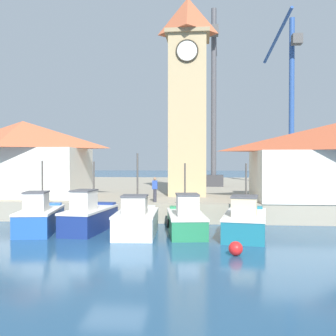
# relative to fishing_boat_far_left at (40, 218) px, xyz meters

# --- Properties ---
(ground_plane) EXTENTS (300.00, 300.00, 0.00)m
(ground_plane) POSITION_rel_fishing_boat_far_left_xyz_m (5.54, -5.47, -0.81)
(ground_plane) COLOR navy
(quay_wharf) EXTENTS (120.00, 40.00, 1.29)m
(quay_wharf) POSITION_rel_fishing_boat_far_left_xyz_m (5.54, 23.47, -0.16)
(quay_wharf) COLOR #9E937F
(quay_wharf) RESTS_ON ground
(fishing_boat_far_left) EXTENTS (2.60, 4.87, 4.00)m
(fishing_boat_far_left) POSITION_rel_fishing_boat_far_left_xyz_m (0.00, 0.00, 0.00)
(fishing_boat_far_left) COLOR #2356A8
(fishing_boat_far_left) RESTS_ON ground
(fishing_boat_left_outer) EXTENTS (2.30, 5.02, 3.94)m
(fishing_boat_left_outer) POSITION_rel_fishing_boat_far_left_xyz_m (2.70, 0.50, 0.01)
(fishing_boat_left_outer) COLOR navy
(fishing_boat_left_outer) RESTS_ON ground
(fishing_boat_left_inner) EXTENTS (2.35, 4.33, 4.40)m
(fishing_boat_left_inner) POSITION_rel_fishing_boat_far_left_xyz_m (5.55, -0.48, -0.03)
(fishing_boat_left_inner) COLOR silver
(fishing_boat_left_inner) RESTS_ON ground
(fishing_boat_mid_left) EXTENTS (2.53, 5.21, 3.85)m
(fishing_boat_mid_left) POSITION_rel_fishing_boat_far_left_xyz_m (8.19, 0.26, -0.06)
(fishing_boat_mid_left) COLOR #237A4C
(fishing_boat_mid_left) RESTS_ON ground
(fishing_boat_center) EXTENTS (2.90, 5.52, 3.84)m
(fishing_boat_center) POSITION_rel_fishing_boat_far_left_xyz_m (11.35, -0.19, -0.05)
(fishing_boat_center) COLOR #196B7F
(fishing_boat_center) RESTS_ON ground
(clock_tower) EXTENTS (3.36, 3.36, 16.98)m
(clock_tower) POSITION_rel_fishing_boat_far_left_xyz_m (7.93, 9.46, 8.63)
(clock_tower) COLOR tan
(clock_tower) RESTS_ON quay_wharf
(warehouse_left) EXTENTS (9.68, 6.06, 5.74)m
(warehouse_left) POSITION_rel_fishing_boat_far_left_xyz_m (-4.61, 7.70, 3.43)
(warehouse_left) COLOR silver
(warehouse_left) RESTS_ON quay_wharf
(port_crane_near) EXTENTS (2.00, 10.46, 18.93)m
(port_crane_near) POSITION_rel_fishing_boat_far_left_xyz_m (10.26, 21.13, 8.06)
(port_crane_near) COLOR #353539
(port_crane_near) RESTS_ON quay_wharf
(port_crane_far) EXTENTS (2.70, 10.41, 19.03)m
(port_crane_far) POSITION_rel_fishing_boat_far_left_xyz_m (18.37, 21.58, 7.68)
(port_crane_far) COLOR navy
(port_crane_far) RESTS_ON quay_wharf
(mooring_buoy) EXTENTS (0.60, 0.60, 0.60)m
(mooring_buoy) POSITION_rel_fishing_boat_far_left_xyz_m (10.48, -4.62, -0.50)
(mooring_buoy) COLOR red
(mooring_buoy) RESTS_ON ground
(dock_worker_near_tower) EXTENTS (0.34, 0.22, 1.62)m
(dock_worker_near_tower) POSITION_rel_fishing_boat_far_left_xyz_m (5.98, 4.25, 1.33)
(dock_worker_near_tower) COLOR #33333D
(dock_worker_near_tower) RESTS_ON quay_wharf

